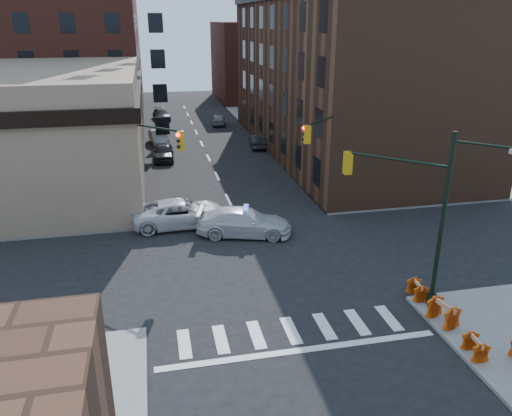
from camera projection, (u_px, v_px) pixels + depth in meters
name	position (u px, v px, depth m)	size (l,w,h in m)	color
ground	(257.00, 260.00, 27.37)	(140.00, 140.00, 0.00)	black
sidewalk_ne	(383.00, 125.00, 61.79)	(34.00, 54.50, 0.15)	gray
apartment_block	(22.00, 23.00, 56.10)	(25.00, 25.00, 24.00)	#5B281C
commercial_row_ne	(340.00, 79.00, 48.01)	(14.00, 34.00, 14.00)	#513220
filler_nw	(74.00, 49.00, 78.12)	(20.00, 18.00, 16.00)	brown
filler_ne	(266.00, 61.00, 81.03)	(16.00, 16.00, 12.00)	#5B281C
signal_pole_se	(418.00, 208.00, 21.87)	(5.40, 5.27, 8.00)	black
signal_pole_nw	(142.00, 164.00, 29.58)	(3.58, 3.67, 8.00)	black
signal_pole_ne	(329.00, 153.00, 31.87)	(3.67, 3.58, 8.00)	black
tree_ne_near	(275.00, 111.00, 51.38)	(3.00, 3.00, 4.85)	black
tree_ne_far	(259.00, 100.00, 58.70)	(3.00, 3.00, 4.85)	black
police_car	(244.00, 222.00, 30.29)	(2.34, 5.75, 1.67)	silver
pickup	(181.00, 213.00, 31.65)	(2.80, 6.08, 1.69)	silver
parked_car_wnear	(164.00, 152.00, 46.62)	(1.83, 4.54, 1.55)	black
parked_car_wfar	(159.00, 137.00, 52.56)	(1.56, 4.47, 1.47)	gray
parked_car_wdeep	(161.00, 114.00, 65.47)	(1.91, 4.71, 1.37)	black
parked_car_enear	(257.00, 141.00, 51.14)	(1.38, 3.95, 1.30)	black
parked_car_efar	(219.00, 119.00, 62.23)	(1.61, 4.01, 1.37)	gray
pedestrian_a	(92.00, 216.00, 30.72)	(0.64, 0.42, 1.76)	black
pedestrian_b	(70.00, 213.00, 30.91)	(0.94, 0.73, 1.93)	black
pedestrian_c	(64.00, 201.00, 33.30)	(0.99, 0.41, 1.69)	#1E242D
barrel_road	(250.00, 222.00, 31.24)	(0.53, 0.53, 0.95)	red
barrel_bank	(170.00, 210.00, 33.00)	(0.61, 0.61, 1.10)	orange
barricade_se_a	(417.00, 290.00, 23.21)	(1.08, 0.54, 0.81)	#EE540B
barricade_se_b	(443.00, 313.00, 21.20)	(1.36, 0.68, 1.02)	red
barricade_se_d	(475.00, 348.00, 19.16)	(1.07, 0.54, 0.81)	#BF4208
barricade_nw_a	(130.00, 221.00, 31.18)	(1.11, 0.55, 0.83)	red
barricade_nw_b	(84.00, 216.00, 31.82)	(1.28, 0.64, 0.96)	#F1480B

